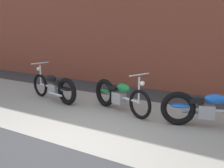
{
  "coord_description": "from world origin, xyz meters",
  "views": [
    {
      "loc": [
        2.94,
        -3.28,
        2.03
      ],
      "look_at": [
        -0.31,
        1.92,
        0.75
      ],
      "focal_mm": 43.37,
      "sensor_mm": 36.0,
      "label": 1
    }
  ],
  "objects": [
    {
      "name": "ground_plane",
      "position": [
        0.0,
        0.0,
        0.0
      ],
      "size": [
        80.0,
        80.0,
        0.0
      ],
      "primitive_type": "plane",
      "color": "#38383A"
    },
    {
      "name": "sidewalk_slab",
      "position": [
        0.0,
        1.75,
        0.0
      ],
      "size": [
        36.0,
        3.5,
        0.01
      ],
      "primitive_type": "cube",
      "color": "#9E998E",
      "rests_on": "ground"
    },
    {
      "name": "brick_building_wall",
      "position": [
        0.0,
        5.2,
        2.48
      ],
      "size": [
        36.0,
        0.5,
        4.95
      ],
      "primitive_type": "cube",
      "color": "brown",
      "rests_on": "ground"
    },
    {
      "name": "motorcycle_black",
      "position": [
        -2.28,
        2.13,
        0.4
      ],
      "size": [
        1.99,
        0.71,
        1.03
      ],
      "rotation": [
        0.0,
        0.0,
        2.94
      ],
      "color": "black",
      "rests_on": "ground"
    },
    {
      "name": "motorcycle_green",
      "position": [
        -0.39,
        2.29,
        0.4
      ],
      "size": [
        1.93,
        0.88,
        1.03
      ],
      "rotation": [
        0.0,
        0.0,
        -0.34
      ],
      "color": "black",
      "rests_on": "ground"
    },
    {
      "name": "motorcycle_blue",
      "position": [
        1.7,
        2.23,
        0.4
      ],
      "size": [
        1.95,
        0.82,
        1.03
      ],
      "rotation": [
        0.0,
        0.0,
        0.3
      ],
      "color": "black",
      "rests_on": "ground"
    }
  ]
}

